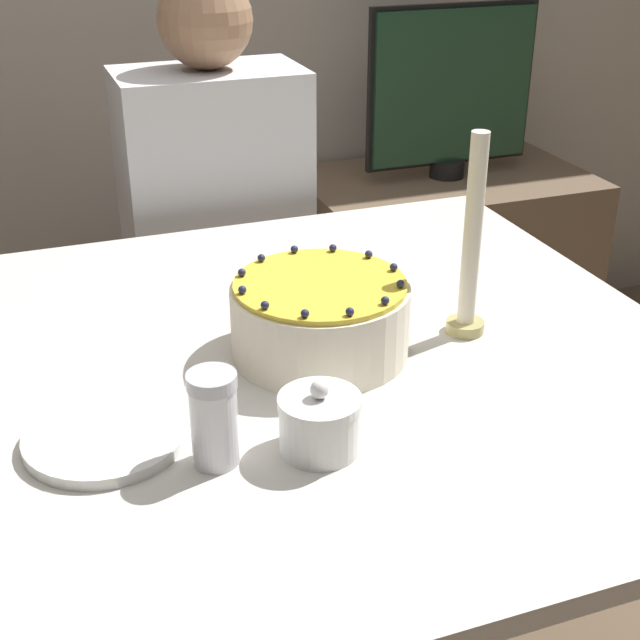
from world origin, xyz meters
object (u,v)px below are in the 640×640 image
at_px(cake, 320,318).
at_px(tv_monitor, 452,90).
at_px(person_man_blue_shirt, 220,286).
at_px(sugar_shaker, 214,418).
at_px(sugar_bowl, 320,423).
at_px(candle, 471,253).

xyz_separation_m(cake, tv_monitor, (0.79, 1.10, 0.05)).
distance_m(person_man_blue_shirt, tv_monitor, 0.90).
relative_size(cake, person_man_blue_shirt, 0.21).
bearing_deg(tv_monitor, sugar_shaker, -127.32).
xyz_separation_m(cake, sugar_bowl, (-0.09, -0.24, -0.02)).
xyz_separation_m(person_man_blue_shirt, tv_monitor, (0.76, 0.34, 0.33)).
bearing_deg(person_man_blue_shirt, sugar_bowl, 83.48).
xyz_separation_m(sugar_bowl, tv_monitor, (0.88, 1.34, 0.07)).
distance_m(candle, tv_monitor, 1.25).
relative_size(candle, person_man_blue_shirt, 0.26).
distance_m(sugar_bowl, person_man_blue_shirt, 1.04).
height_order(cake, candle, candle).
xyz_separation_m(cake, sugar_shaker, (-0.22, -0.22, 0.00)).
bearing_deg(sugar_bowl, person_man_blue_shirt, 83.48).
bearing_deg(candle, sugar_shaker, -155.93).
height_order(sugar_shaker, candle, candle).
distance_m(cake, tv_monitor, 1.36).
height_order(sugar_bowl, sugar_shaker, sugar_shaker).
xyz_separation_m(candle, tv_monitor, (0.55, 1.12, -0.03)).
bearing_deg(sugar_shaker, tv_monitor, 52.68).
bearing_deg(sugar_bowl, cake, 69.84).
distance_m(sugar_bowl, tv_monitor, 1.60).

